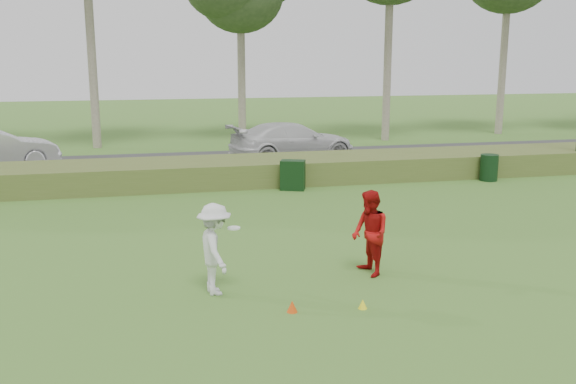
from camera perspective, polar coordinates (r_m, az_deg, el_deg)
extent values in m
plane|color=#386A23|center=(13.53, 3.84, -8.90)|extent=(120.00, 120.00, 0.00)
cube|color=#495C24|center=(24.75, -4.15, 1.88)|extent=(80.00, 3.00, 0.90)
cube|color=#2D2D2D|center=(29.70, -5.62, 2.76)|extent=(80.00, 6.00, 0.06)
cylinder|color=gray|center=(37.03, -4.20, 13.52)|extent=(0.44, 0.44, 11.50)
cylinder|color=gray|center=(37.25, 8.98, 15.32)|extent=(0.44, 0.44, 14.00)
cylinder|color=gray|center=(41.96, 18.80, 14.13)|extent=(0.44, 0.44, 13.50)
imported|color=silver|center=(13.24, -6.53, -5.06)|extent=(0.86, 1.31, 1.90)
cylinder|color=white|center=(13.17, -4.84, -3.21)|extent=(0.27, 0.27, 0.03)
imported|color=#A50E0E|center=(14.36, 7.30, -3.67)|extent=(0.83, 1.01, 1.92)
cone|color=#DD450B|center=(12.50, 0.37, -10.13)|extent=(0.21, 0.21, 0.23)
cone|color=yellow|center=(12.74, 6.65, -9.86)|extent=(0.17, 0.17, 0.19)
cube|color=black|center=(23.32, 0.43, 1.51)|extent=(1.01, 0.82, 1.09)
cylinder|color=black|center=(26.24, 17.43, 2.08)|extent=(0.85, 0.85, 1.03)
imported|color=silver|center=(29.74, 0.41, 4.55)|extent=(6.22, 3.40, 1.71)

